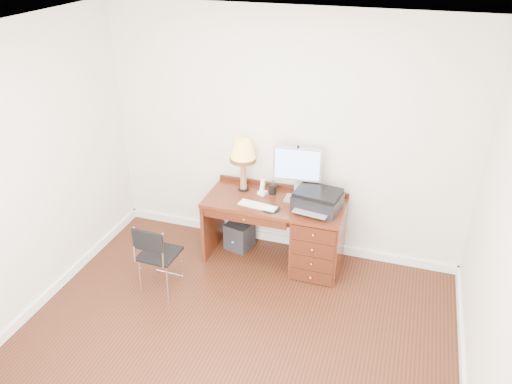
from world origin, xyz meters
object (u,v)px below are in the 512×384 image
(desk, at_px, (303,232))
(printer, at_px, (317,200))
(chair, at_px, (156,252))
(monitor, at_px, (298,167))
(phone, at_px, (262,190))
(equipment_box, at_px, (240,235))
(leg_lamp, at_px, (243,154))

(desk, relative_size, printer, 2.90)
(chair, bearing_deg, monitor, 43.41)
(desk, relative_size, phone, 8.51)
(equipment_box, bearing_deg, phone, 14.52)
(desk, distance_m, chair, 1.58)
(desk, bearing_deg, chair, -145.00)
(phone, bearing_deg, equipment_box, -163.30)
(leg_lamp, height_order, equipment_box, leg_lamp)
(desk, xyz_separation_m, phone, (-0.49, 0.10, 0.39))
(desk, height_order, chair, chair)
(monitor, xyz_separation_m, chair, (-1.17, -1.03, -0.64))
(monitor, height_order, phone, monitor)
(leg_lamp, bearing_deg, printer, -10.32)
(desk, height_order, monitor, monitor)
(phone, bearing_deg, printer, 4.69)
(desk, relative_size, equipment_box, 4.66)
(chair, height_order, equipment_box, chair)
(monitor, distance_m, printer, 0.40)
(desk, distance_m, printer, 0.46)
(leg_lamp, xyz_separation_m, chair, (-0.57, -1.04, -0.71))
(equipment_box, bearing_deg, monitor, 16.40)
(printer, xyz_separation_m, leg_lamp, (-0.87, 0.16, 0.33))
(monitor, distance_m, chair, 1.69)
(leg_lamp, height_order, phone, leg_lamp)
(leg_lamp, xyz_separation_m, equipment_box, (-0.04, -0.04, -1.03))
(leg_lamp, distance_m, chair, 1.38)
(desk, bearing_deg, monitor, 132.64)
(monitor, bearing_deg, printer, -35.47)
(phone, bearing_deg, chair, -112.81)
(desk, bearing_deg, printer, -8.71)
(phone, relative_size, chair, 0.22)
(phone, xyz_separation_m, equipment_box, (-0.27, -0.01, -0.64))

